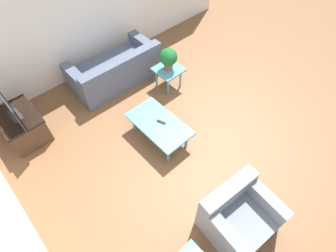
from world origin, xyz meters
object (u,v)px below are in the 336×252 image
Objects in this scene: armchair at (238,216)px; tv_stand_chest at (22,125)px; sofa at (116,70)px; television at (8,106)px; coffee_table at (159,125)px; potted_plant at (168,58)px; side_table_plant at (168,71)px.

armchair is 3.88m from tv_stand_chest.
television is at bearing 3.82° from sofa.
television is (-0.10, 2.09, 0.50)m from sofa.
potted_plant reaches higher than coffee_table.
television reaches higher than coffee_table.
sofa is 3.56× the size of side_table_plant.
armchair is at bearing 172.63° from coffee_table.
television is (1.67, 1.76, 0.44)m from coffee_table.
side_table_plant is 0.53× the size of television.
coffee_table is at bearing 80.19° from sofa.
armchair reaches higher than sofa.
armchair is 3.11m from potted_plant.
potted_plant is at bearing -90.00° from side_table_plant.
side_table_plant is at bearing -105.74° from tv_stand_chest.
side_table_plant is (0.88, -1.04, 0.05)m from coffee_table.
side_table_plant is 0.34m from potted_plant.
tv_stand_chest is at bearing 74.26° from side_table_plant.
side_table_plant is 1.14× the size of potted_plant.
coffee_table is 1.16× the size of television.
coffee_table is at bearing 130.45° from potted_plant.
potted_plant is at bearing -49.55° from coffee_table.
potted_plant reaches higher than sofa.
potted_plant is (2.79, -1.28, 0.43)m from armchair.
coffee_table is at bearing -133.57° from television.
sofa reaches higher than tv_stand_chest.
tv_stand_chest is (-0.10, 2.09, 0.00)m from sofa.
television is at bearing 90.00° from tv_stand_chest.
tv_stand_chest is at bearing 74.26° from potted_plant.
side_table_plant is 0.61× the size of tv_stand_chest.
armchair is 1.93m from coffee_table.
sofa reaches higher than side_table_plant.
tv_stand_chest is (1.67, 1.75, -0.06)m from coffee_table.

